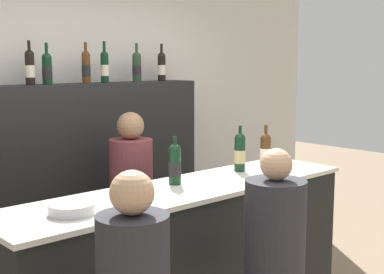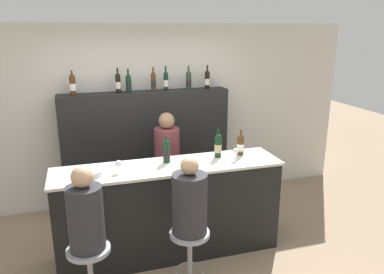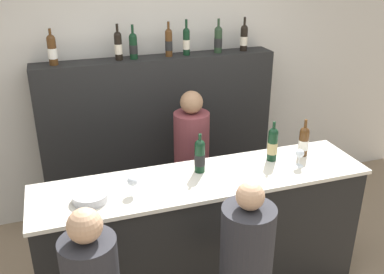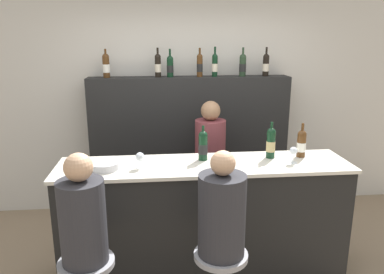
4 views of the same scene
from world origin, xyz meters
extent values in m
plane|color=#8C755B|center=(0.00, 0.00, 0.00)|extent=(16.00, 16.00, 0.00)
cube|color=beige|center=(0.00, 1.85, 1.30)|extent=(6.40, 0.05, 2.60)
cube|color=black|center=(0.00, 0.28, 0.53)|extent=(2.48, 0.56, 1.05)
cube|color=beige|center=(0.00, 0.28, 1.07)|extent=(2.52, 0.60, 0.03)
cube|color=black|center=(0.00, 1.63, 0.84)|extent=(2.36, 0.28, 1.69)
cylinder|color=black|center=(0.00, 0.39, 1.19)|extent=(0.08, 0.08, 0.22)
cylinder|color=black|center=(0.00, 0.39, 1.18)|extent=(0.08, 0.08, 0.09)
sphere|color=black|center=(0.00, 0.39, 1.31)|extent=(0.08, 0.08, 0.08)
cylinder|color=black|center=(0.00, 0.39, 1.36)|extent=(0.02, 0.02, 0.07)
cylinder|color=black|center=(0.61, 0.39, 1.20)|extent=(0.08, 0.08, 0.24)
cylinder|color=tan|center=(0.61, 0.39, 1.19)|extent=(0.08, 0.08, 0.09)
sphere|color=black|center=(0.61, 0.39, 1.32)|extent=(0.08, 0.08, 0.08)
cylinder|color=black|center=(0.61, 0.39, 1.37)|extent=(0.02, 0.02, 0.08)
cylinder|color=#4C2D14|center=(0.90, 0.39, 1.19)|extent=(0.08, 0.08, 0.21)
cylinder|color=white|center=(0.90, 0.39, 1.18)|extent=(0.08, 0.08, 0.08)
sphere|color=#4C2D14|center=(0.90, 0.39, 1.29)|extent=(0.08, 0.08, 0.08)
cylinder|color=#4C2D14|center=(0.90, 0.39, 1.35)|extent=(0.02, 0.02, 0.09)
cylinder|color=#4C2D14|center=(-0.95, 1.63, 1.80)|extent=(0.08, 0.08, 0.23)
cylinder|color=white|center=(-0.95, 1.63, 1.79)|extent=(0.08, 0.08, 0.09)
sphere|color=#4C2D14|center=(-0.95, 1.63, 1.92)|extent=(0.08, 0.08, 0.08)
cylinder|color=#4C2D14|center=(-0.95, 1.63, 1.97)|extent=(0.02, 0.02, 0.08)
cylinder|color=black|center=(-0.36, 1.63, 1.80)|extent=(0.07, 0.07, 0.23)
cylinder|color=beige|center=(-0.36, 1.63, 1.79)|extent=(0.07, 0.07, 0.09)
sphere|color=black|center=(-0.36, 1.63, 1.92)|extent=(0.07, 0.07, 0.07)
cylinder|color=black|center=(-0.36, 1.63, 1.98)|extent=(0.02, 0.02, 0.09)
cylinder|color=black|center=(-0.23, 1.63, 1.79)|extent=(0.07, 0.07, 0.20)
cylinder|color=black|center=(-0.23, 1.63, 1.78)|extent=(0.08, 0.08, 0.08)
sphere|color=black|center=(-0.23, 1.63, 1.89)|extent=(0.07, 0.07, 0.07)
cylinder|color=black|center=(-0.23, 1.63, 1.96)|extent=(0.02, 0.02, 0.10)
cylinder|color=#4C2D14|center=(0.12, 1.63, 1.80)|extent=(0.07, 0.07, 0.23)
cylinder|color=black|center=(0.12, 1.63, 1.79)|extent=(0.07, 0.07, 0.09)
sphere|color=#4C2D14|center=(0.12, 1.63, 1.92)|extent=(0.07, 0.07, 0.07)
cylinder|color=#4C2D14|center=(0.12, 1.63, 1.97)|extent=(0.02, 0.02, 0.09)
cylinder|color=black|center=(0.29, 1.63, 1.80)|extent=(0.07, 0.07, 0.23)
cylinder|color=beige|center=(0.29, 1.63, 1.79)|extent=(0.07, 0.07, 0.09)
sphere|color=black|center=(0.29, 1.63, 1.92)|extent=(0.07, 0.07, 0.07)
cylinder|color=black|center=(0.29, 1.63, 1.98)|extent=(0.02, 0.02, 0.10)
cylinder|color=#233823|center=(0.63, 1.63, 1.80)|extent=(0.08, 0.08, 0.22)
cylinder|color=black|center=(0.63, 1.63, 1.79)|extent=(0.08, 0.08, 0.09)
sphere|color=#233823|center=(0.63, 1.63, 1.91)|extent=(0.08, 0.08, 0.08)
cylinder|color=#233823|center=(0.63, 1.63, 1.97)|extent=(0.02, 0.02, 0.10)
cylinder|color=black|center=(0.90, 1.63, 1.80)|extent=(0.07, 0.07, 0.22)
cylinder|color=beige|center=(0.90, 1.63, 1.79)|extent=(0.07, 0.07, 0.09)
sphere|color=black|center=(0.90, 1.63, 1.91)|extent=(0.07, 0.07, 0.07)
cylinder|color=black|center=(0.90, 1.63, 1.97)|extent=(0.02, 0.02, 0.10)
cylinder|color=silver|center=(-0.55, 0.22, 1.08)|extent=(0.07, 0.07, 0.00)
cylinder|color=silver|center=(-0.55, 0.22, 1.12)|extent=(0.01, 0.01, 0.06)
sphere|color=silver|center=(-0.55, 0.22, 1.18)|extent=(0.07, 0.07, 0.07)
cylinder|color=silver|center=(0.76, 0.22, 1.08)|extent=(0.08, 0.08, 0.00)
cylinder|color=silver|center=(0.76, 0.22, 1.12)|extent=(0.01, 0.01, 0.08)
sphere|color=silver|center=(0.76, 0.22, 1.19)|extent=(0.07, 0.07, 0.07)
cylinder|color=#B7B7BC|center=(-0.83, 0.23, 1.11)|extent=(0.24, 0.24, 0.06)
cylinder|color=gray|center=(-0.91, -0.41, 0.63)|extent=(0.39, 0.39, 0.04)
cylinder|color=#28282D|center=(-0.91, -0.41, 0.94)|extent=(0.31, 0.31, 0.59)
sphere|color=tan|center=(-0.91, -0.41, 1.33)|extent=(0.19, 0.19, 0.19)
cylinder|color=gray|center=(0.03, -0.41, 0.30)|extent=(0.05, 0.05, 0.61)
torus|color=gray|center=(0.03, -0.41, 0.21)|extent=(0.29, 0.29, 0.02)
cylinder|color=gray|center=(0.03, -0.41, 0.63)|extent=(0.39, 0.39, 0.04)
cylinder|color=#28282D|center=(0.03, -0.41, 0.94)|extent=(0.33, 0.33, 0.59)
sphere|color=tan|center=(0.03, -0.41, 1.32)|extent=(0.17, 0.17, 0.17)
cylinder|color=brown|center=(0.17, 1.11, 0.64)|extent=(0.33, 0.33, 1.28)
sphere|color=#936B4C|center=(0.17, 1.11, 1.38)|extent=(0.21, 0.21, 0.21)
camera|label=1|loc=(-2.18, -2.17, 1.86)|focal=50.00mm
camera|label=2|loc=(-0.88, -3.47, 2.52)|focal=35.00mm
camera|label=3|loc=(-0.97, -2.33, 2.64)|focal=40.00mm
camera|label=4|loc=(-0.41, -2.74, 2.14)|focal=35.00mm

